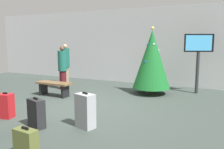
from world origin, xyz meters
TOP-DOWN VIEW (x-y plane):
  - ground_plane at (0.00, 0.00)m, footprint 16.00×16.00m
  - back_wall at (0.00, 4.22)m, footprint 16.00×0.20m
  - holiday_tree at (1.35, 2.38)m, footprint 1.32×1.32m
  - flight_info_kiosk at (2.81, 3.15)m, footprint 0.95×0.54m
  - waiting_bench at (-1.54, 0.58)m, footprint 1.26×0.44m
  - traveller_0 at (-1.97, 1.63)m, footprint 0.43×0.43m
  - traveller_1 at (-2.55, 2.58)m, footprint 0.48×0.48m
  - suitcase_0 at (0.02, -1.85)m, footprint 0.48×0.33m
  - suitcase_1 at (0.98, -1.41)m, footprint 0.47×0.36m
  - suitcase_2 at (0.88, -2.98)m, footprint 0.41×0.22m
  - suitcase_4 at (-1.11, -1.70)m, footprint 0.37×0.32m

SIDE VIEW (x-z plane):
  - ground_plane at x=0.00m, z-range 0.00..0.00m
  - suitcase_2 at x=0.88m, z-range -0.02..0.53m
  - suitcase_4 at x=-1.11m, z-range -0.02..0.62m
  - suitcase_0 at x=0.02m, z-range -0.02..0.65m
  - waiting_bench at x=-1.54m, z-range 0.11..0.59m
  - suitcase_1 at x=0.98m, z-range -0.02..0.77m
  - traveller_0 at x=-1.97m, z-range 0.04..1.72m
  - traveller_1 at x=-2.55m, z-range 0.04..1.79m
  - holiday_tree at x=1.35m, z-range 0.05..2.41m
  - flight_info_kiosk at x=2.81m, z-range 0.46..2.57m
  - back_wall at x=0.00m, z-range 0.00..3.30m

